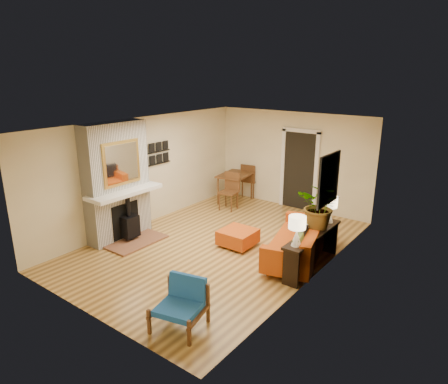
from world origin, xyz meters
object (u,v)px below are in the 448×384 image
(dining_table, at_px, (238,180))
(houseplant, at_px, (321,206))
(blue_chair, at_px, (182,301))
(ottoman, at_px, (238,237))
(sofa, at_px, (301,242))
(console_table, at_px, (313,240))
(lamp_near, at_px, (297,227))
(lamp_far, at_px, (330,206))

(dining_table, relative_size, houseplant, 2.07)
(blue_chair, relative_size, houseplant, 0.92)
(ottoman, distance_m, dining_table, 3.03)
(sofa, height_order, ottoman, sofa)
(blue_chair, xyz_separation_m, dining_table, (-2.68, 5.22, 0.26))
(ottoman, bearing_deg, houseplant, 9.64)
(ottoman, xyz_separation_m, console_table, (1.71, 0.01, 0.37))
(ottoman, bearing_deg, lamp_near, -21.87)
(console_table, height_order, lamp_far, lamp_far)
(ottoman, xyz_separation_m, houseplant, (1.70, 0.29, 0.98))
(sofa, bearing_deg, ottoman, -170.54)
(ottoman, distance_m, console_table, 1.75)
(dining_table, bearing_deg, sofa, -35.52)
(blue_chair, bearing_deg, console_table, 74.73)
(blue_chair, height_order, lamp_near, lamp_near)
(ottoman, relative_size, lamp_far, 1.32)
(dining_table, height_order, lamp_far, lamp_far)
(dining_table, height_order, lamp_near, lamp_near)
(sofa, bearing_deg, lamp_far, 54.75)
(lamp_far, height_order, houseplant, houseplant)
(houseplant, bearing_deg, lamp_near, -89.41)
(console_table, height_order, lamp_near, lamp_near)
(ottoman, relative_size, blue_chair, 0.85)
(dining_table, relative_size, lamp_near, 3.50)
(houseplant, bearing_deg, lamp_far, 88.64)
(sofa, bearing_deg, blue_chair, -97.99)
(lamp_near, bearing_deg, dining_table, 137.73)
(dining_table, bearing_deg, ottoman, -54.67)
(lamp_near, xyz_separation_m, houseplant, (-0.01, 0.97, 0.12))
(blue_chair, bearing_deg, sofa, 82.01)
(houseplant, bearing_deg, console_table, -87.92)
(lamp_near, distance_m, lamp_far, 1.39)
(sofa, relative_size, blue_chair, 2.74)
(ottoman, bearing_deg, lamp_far, 22.51)
(lamp_far, bearing_deg, console_table, -90.00)
(lamp_near, bearing_deg, lamp_far, 90.00)
(ottoman, bearing_deg, sofa, 9.46)
(blue_chair, height_order, dining_table, dining_table)
(lamp_near, height_order, lamp_far, same)
(dining_table, xyz_separation_m, houseplant, (3.43, -2.15, 0.53))
(sofa, bearing_deg, houseplant, 10.38)
(sofa, height_order, lamp_far, lamp_far)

